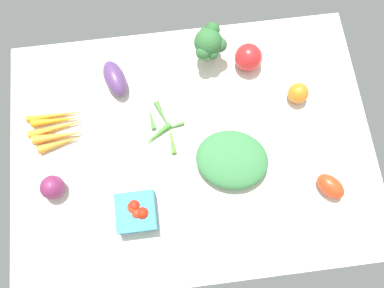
% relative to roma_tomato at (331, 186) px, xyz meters
% --- Properties ---
extents(tablecloth, '(1.04, 0.76, 0.02)m').
position_rel_roma_tomato_xyz_m(tablecloth, '(0.36, -0.17, -0.04)').
color(tablecloth, silver).
rests_on(tablecloth, ground).
extents(roma_tomato, '(0.09, 0.10, 0.05)m').
position_rel_roma_tomato_xyz_m(roma_tomato, '(0.00, 0.00, 0.00)').
color(roma_tomato, red).
rests_on(roma_tomato, tablecloth).
extents(carrot_bunch, '(0.18, 0.13, 0.03)m').
position_rel_roma_tomato_xyz_m(carrot_bunch, '(0.74, -0.26, -0.01)').
color(carrot_bunch, orange).
rests_on(carrot_bunch, tablecloth).
extents(berry_basket, '(0.10, 0.10, 0.07)m').
position_rel_roma_tomato_xyz_m(berry_basket, '(0.53, 0.00, 0.01)').
color(berry_basket, teal).
rests_on(berry_basket, tablecloth).
extents(okra_pile, '(0.13, 0.16, 0.02)m').
position_rel_roma_tomato_xyz_m(okra_pile, '(0.44, -0.23, -0.02)').
color(okra_pile, '#458839').
rests_on(okra_pile, tablecloth).
extents(red_onion_near_basket, '(0.07, 0.07, 0.07)m').
position_rel_roma_tomato_xyz_m(red_onion_near_basket, '(0.75, -0.09, 0.01)').
color(red_onion_near_basket, '#74254E').
rests_on(red_onion_near_basket, tablecloth).
extents(heirloom_tomato_orange, '(0.06, 0.06, 0.06)m').
position_rel_roma_tomato_xyz_m(heirloom_tomato_orange, '(0.03, -0.28, 0.00)').
color(heirloom_tomato_orange, orange).
rests_on(heirloom_tomato_orange, tablecloth).
extents(leafy_greens_clump, '(0.24, 0.22, 0.06)m').
position_rel_roma_tomato_xyz_m(leafy_greens_clump, '(0.26, -0.11, 0.00)').
color(leafy_greens_clump, '#387841').
rests_on(leafy_greens_clump, tablecloth).
extents(bell_pepper_red, '(0.10, 0.10, 0.08)m').
position_rel_roma_tomato_xyz_m(bell_pepper_red, '(0.16, -0.41, 0.01)').
color(bell_pepper_red, red).
rests_on(bell_pepper_red, tablecloth).
extents(broccoli_head, '(0.10, 0.10, 0.13)m').
position_rel_roma_tomato_xyz_m(broccoli_head, '(0.28, -0.44, 0.05)').
color(broccoli_head, '#A1BB88').
rests_on(broccoli_head, tablecloth).
extents(eggplant, '(0.09, 0.13, 0.06)m').
position_rel_roma_tomato_xyz_m(eggplant, '(0.56, -0.39, 0.00)').
color(eggplant, '#57376B').
rests_on(eggplant, tablecloth).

